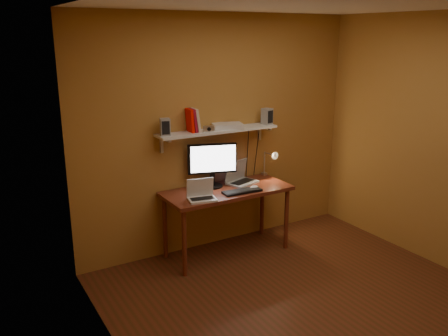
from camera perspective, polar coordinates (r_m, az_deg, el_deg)
room at (r=4.05m, az=10.92°, el=0.17°), size 3.44×3.24×2.64m
desk at (r=5.17m, az=0.37°, el=-3.45°), size 1.40×0.60×0.75m
wall_shelf at (r=5.15m, az=-0.73°, el=4.48°), size 1.40×0.25×0.21m
monitor at (r=5.15m, az=-1.43°, el=0.63°), size 0.52×0.29×0.49m
laptop at (r=5.35m, az=1.88°, el=-1.08°), size 0.39×0.33×0.25m
netbook at (r=4.82m, az=-2.75°, el=-3.12°), size 0.32×0.26×0.21m
keyboard at (r=5.04m, az=2.19°, el=-2.81°), size 0.43×0.16×0.02m
mouse at (r=5.15m, az=3.63°, el=-2.33°), size 0.11×0.08×0.04m
desk_lamp at (r=5.53m, az=5.58°, el=0.96°), size 0.09×0.23×0.38m
speaker_left at (r=4.86m, az=-7.10°, el=4.92°), size 0.12×0.12×0.17m
speaker_right at (r=5.46m, az=5.19°, el=6.21°), size 0.12×0.12×0.18m
books at (r=5.02m, az=-3.77°, el=5.75°), size 0.14×0.17×0.25m
shelf_camera at (r=5.02m, az=-1.87°, el=4.74°), size 0.11×0.06×0.07m
router at (r=5.21m, az=0.41°, el=5.09°), size 0.38×0.31×0.05m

